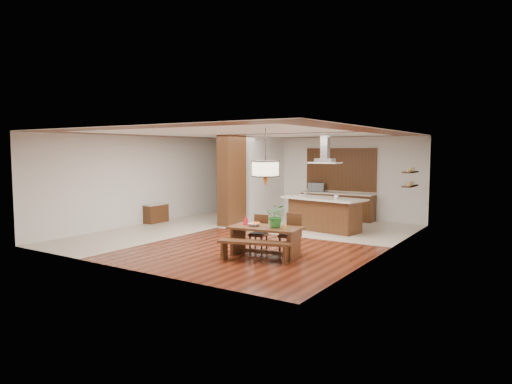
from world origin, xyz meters
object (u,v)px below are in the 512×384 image
Objects in this scene: foliage_plant at (276,216)px; microwave at (316,187)px; dining_bench at (254,251)px; dining_chair_left at (258,233)px; range_hood at (325,149)px; fruit_bowl at (254,225)px; hallway_console at (156,213)px; kitchen_island at (324,214)px; island_cup at (336,197)px; dining_chair_right at (290,234)px; pendant_lantern at (265,158)px; dining_table at (265,234)px.

foliage_plant is 0.91× the size of microwave.
dining_chair_left is at bearing 117.91° from dining_bench.
range_hood is 3.11m from microwave.
dining_bench is at bearing -56.44° from fruit_bowl.
hallway_console is 3.22× the size of fruit_bowl.
island_cup is at bearing -1.99° from kitchen_island.
island_cup is at bearing 14.67° from hallway_console.
island_cup is 0.23× the size of microwave.
dining_chair_right reaches higher than dining_bench.
pendant_lantern is 2.27× the size of microwave.
dining_bench is 4.37m from kitchen_island.
dining_table is 1.75m from pendant_lantern.
dining_bench is at bearing -92.35° from microwave.
dining_chair_left is at bearing 111.19° from fruit_bowl.
range_hood is at bearing 78.29° from dining_chair_left.
fruit_bowl is 0.30× the size of range_hood.
kitchen_island is (5.39, 1.61, 0.20)m from hallway_console.
hallway_console is 5.81m from fruit_bowl.
foliage_plant reaches higher than island_cup.
range_hood reaches higher than dining_bench.
dining_chair_left is 1.47× the size of microwave.
dining_chair_right is 3.84m from range_hood.
hallway_console is 0.34× the size of kitchen_island.
dining_bench is at bearing -98.67° from dining_chair_right.
microwave is at bearing 129.63° from kitchen_island.
kitchen_island is 2.87× the size of range_hood.
dining_chair_right is at bearing 58.06° from pendant_lantern.
dining_bench is at bearing -82.65° from pendant_lantern.
dining_bench is 7.05m from microwave.
dining_bench is at bearing -105.82° from foliage_plant.
dining_chair_right is (0.26, 1.12, 0.24)m from dining_bench.
dining_chair_right is 0.68m from foliage_plant.
foliage_plant reaches higher than dining_chair_left.
range_hood reaches higher than island_cup.
kitchen_island is 1.95m from range_hood.
microwave reaches higher than dining_table.
kitchen_island is at bearing 78.28° from dining_chair_left.
range_hood is (5.39, 1.61, 2.15)m from hallway_console.
dining_table is at bearing -76.82° from kitchen_island.
range_hood is (-0.24, 3.77, 0.22)m from pendant_lantern.
dining_table is at bearing -86.39° from range_hood.
island_cup is (-0.07, 3.63, 0.12)m from foliage_plant.
hallway_console is 6.03m from dining_table.
dining_table is at bearing -21.02° from hallway_console.
foliage_plant reaches higher than dining_table.
hallway_console is 0.51× the size of dining_table.
dining_chair_left is 3.34m from kitchen_island.
microwave reaches higher than kitchen_island.
foliage_plant is at bearing -19.70° from hallway_console.
dining_bench is 0.97m from foliage_plant.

